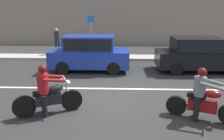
% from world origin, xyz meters
% --- Properties ---
extents(ground_plane, '(80.00, 80.00, 0.00)m').
position_xyz_m(ground_plane, '(0.00, 0.00, 0.00)').
color(ground_plane, '#282828').
extents(sidewalk_slab, '(40.00, 4.40, 0.14)m').
position_xyz_m(sidewalk_slab, '(0.00, 8.00, 0.07)').
color(sidewalk_slab, '#A8A399').
rests_on(sidewalk_slab, ground_plane).
extents(lane_marking_stripe, '(18.00, 0.14, 0.01)m').
position_xyz_m(lane_marking_stripe, '(-0.04, 0.90, 0.00)').
color(lane_marking_stripe, silver).
rests_on(lane_marking_stripe, ground_plane).
extents(motorcycle_with_rider_gray, '(1.94, 0.99, 1.55)m').
position_xyz_m(motorcycle_with_rider_gray, '(2.83, -1.53, 0.64)').
color(motorcycle_with_rider_gray, black).
rests_on(motorcycle_with_rider_gray, ground_plane).
extents(motorcycle_with_rider_crimson, '(1.96, 1.00, 1.56)m').
position_xyz_m(motorcycle_with_rider_crimson, '(-1.73, -1.34, 0.64)').
color(motorcycle_with_rider_crimson, black).
rests_on(motorcycle_with_rider_crimson, ground_plane).
extents(parked_hatchback_cobalt_blue, '(3.98, 1.76, 1.80)m').
position_xyz_m(parked_hatchback_cobalt_blue, '(-1.09, 3.60, 0.94)').
color(parked_hatchback_cobalt_blue, navy).
rests_on(parked_hatchback_cobalt_blue, ground_plane).
extents(parked_sedan_black, '(4.33, 1.82, 1.72)m').
position_xyz_m(parked_sedan_black, '(4.43, 3.68, 0.88)').
color(parked_sedan_black, black).
rests_on(parked_sedan_black, ground_plane).
extents(street_sign_post, '(0.44, 0.08, 2.53)m').
position_xyz_m(street_sign_post, '(-1.53, 7.68, 1.67)').
color(street_sign_post, gray).
rests_on(street_sign_post, sidewalk_slab).
extents(pedestrian_bystander, '(0.34, 0.34, 1.70)m').
position_xyz_m(pedestrian_bystander, '(-3.77, 7.18, 1.13)').
color(pedestrian_bystander, black).
rests_on(pedestrian_bystander, sidewalk_slab).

